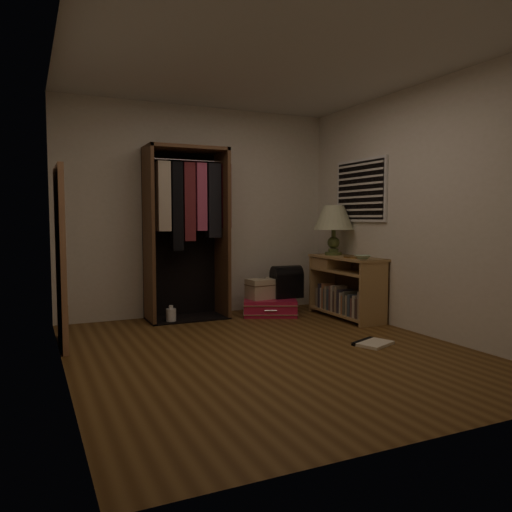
# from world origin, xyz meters

# --- Properties ---
(ground) EXTENTS (4.00, 4.00, 0.00)m
(ground) POSITION_xyz_m (0.00, 0.00, 0.00)
(ground) COLOR brown
(ground) RESTS_ON ground
(room_walls) EXTENTS (3.52, 4.02, 2.60)m
(room_walls) POSITION_xyz_m (0.08, 0.04, 1.50)
(room_walls) COLOR silver
(room_walls) RESTS_ON ground
(console_bookshelf) EXTENTS (0.42, 1.12, 0.75)m
(console_bookshelf) POSITION_xyz_m (1.54, 1.04, 0.39)
(console_bookshelf) COLOR tan
(console_bookshelf) RESTS_ON ground
(open_wardrobe) EXTENTS (1.02, 0.50, 2.05)m
(open_wardrobe) POSITION_xyz_m (-0.22, 1.77, 1.22)
(open_wardrobe) COLOR brown
(open_wardrobe) RESTS_ON ground
(floor_mirror) EXTENTS (0.06, 0.80, 1.70)m
(floor_mirror) POSITION_xyz_m (-1.70, 1.00, 0.85)
(floor_mirror) COLOR #A97652
(floor_mirror) RESTS_ON ground
(pink_suitcase) EXTENTS (0.81, 0.72, 0.20)m
(pink_suitcase) POSITION_xyz_m (0.76, 1.52, 0.10)
(pink_suitcase) COLOR #BD173F
(pink_suitcase) RESTS_ON ground
(train_case) EXTENTS (0.40, 0.30, 0.27)m
(train_case) POSITION_xyz_m (0.68, 1.60, 0.33)
(train_case) COLOR #C6B897
(train_case) RESTS_ON pink_suitcase
(black_bag) EXTENTS (0.39, 0.26, 0.41)m
(black_bag) POSITION_xyz_m (1.01, 1.56, 0.41)
(black_bag) COLOR black
(black_bag) RESTS_ON pink_suitcase
(table_lamp) EXTENTS (0.64, 0.64, 0.62)m
(table_lamp) POSITION_xyz_m (1.54, 1.29, 1.21)
(table_lamp) COLOR #435428
(table_lamp) RESTS_ON console_bookshelf
(brass_tray) EXTENTS (0.33, 0.33, 0.02)m
(brass_tray) POSITION_xyz_m (1.54, 0.81, 0.76)
(brass_tray) COLOR #B38544
(brass_tray) RESTS_ON console_bookshelf
(ceramic_bowl) EXTENTS (0.21, 0.21, 0.04)m
(ceramic_bowl) POSITION_xyz_m (1.49, 0.62, 0.77)
(ceramic_bowl) COLOR #A2C1A0
(ceramic_bowl) RESTS_ON console_bookshelf
(white_jug) EXTENTS (0.15, 0.15, 0.20)m
(white_jug) POSITION_xyz_m (-0.49, 1.60, 0.09)
(white_jug) COLOR white
(white_jug) RESTS_ON ground
(floor_book) EXTENTS (0.42, 0.39, 0.03)m
(floor_book) POSITION_xyz_m (1.00, -0.19, 0.01)
(floor_book) COLOR #F0E6C9
(floor_book) RESTS_ON ground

